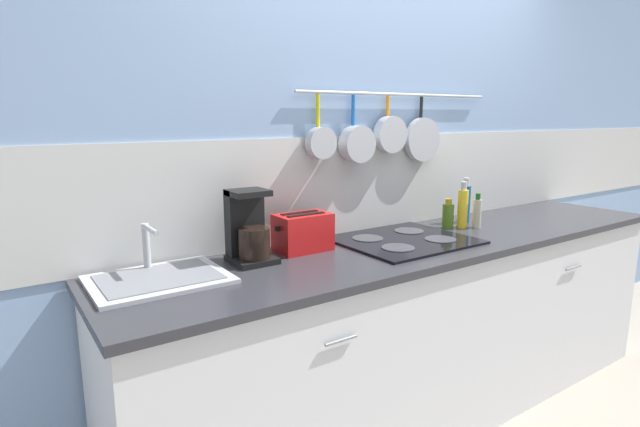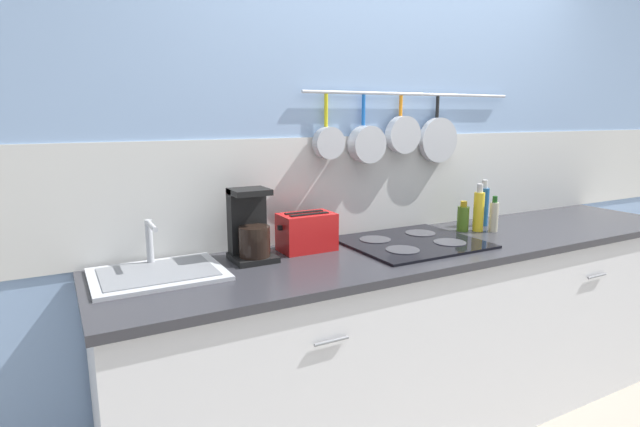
# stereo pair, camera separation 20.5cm
# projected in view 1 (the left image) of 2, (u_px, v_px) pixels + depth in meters

# --- Properties ---
(ground_plane) EXTENTS (12.00, 12.00, 0.00)m
(ground_plane) POSITION_uv_depth(u_px,v_px,m) (421.00, 412.00, 2.63)
(ground_plane) COLOR #9E9384
(wall_back) EXTENTS (7.20, 0.16, 2.60)m
(wall_back) POSITION_uv_depth(u_px,v_px,m) (380.00, 164.00, 2.68)
(wall_back) COLOR #84A3CC
(wall_back) RESTS_ON ground_plane
(cabinet_base) EXTENTS (3.09, 0.64, 0.90)m
(cabinet_base) POSITION_uv_depth(u_px,v_px,m) (424.00, 332.00, 2.54)
(cabinet_base) COLOR silver
(cabinet_base) RESTS_ON ground_plane
(countertop) EXTENTS (3.13, 0.66, 0.03)m
(countertop) POSITION_uv_depth(u_px,v_px,m) (428.00, 243.00, 2.45)
(countertop) COLOR #2D2D33
(countertop) RESTS_ON cabinet_base
(sink_basin) EXTENTS (0.49, 0.38, 0.19)m
(sink_basin) POSITION_uv_depth(u_px,v_px,m) (158.00, 277.00, 1.84)
(sink_basin) COLOR #B7BABF
(sink_basin) RESTS_ON countertop
(coffee_maker) EXTENTS (0.17, 0.18, 0.30)m
(coffee_maker) POSITION_uv_depth(u_px,v_px,m) (249.00, 232.00, 2.07)
(coffee_maker) COLOR black
(coffee_maker) RESTS_ON countertop
(toaster) EXTENTS (0.26, 0.15, 0.17)m
(toaster) POSITION_uv_depth(u_px,v_px,m) (303.00, 232.00, 2.24)
(toaster) COLOR red
(toaster) RESTS_ON countertop
(cooktop) EXTENTS (0.62, 0.53, 0.01)m
(cooktop) POSITION_uv_depth(u_px,v_px,m) (404.00, 240.00, 2.42)
(cooktop) COLOR black
(cooktop) RESTS_ON countertop
(bottle_dish_soap) EXTENTS (0.06, 0.06, 0.16)m
(bottle_dish_soap) POSITION_uv_depth(u_px,v_px,m) (448.00, 215.00, 2.70)
(bottle_dish_soap) COLOR #4C721E
(bottle_dish_soap) RESTS_ON countertop
(bottle_cooking_wine) EXTENTS (0.06, 0.06, 0.25)m
(bottle_cooking_wine) POSITION_uv_depth(u_px,v_px,m) (463.00, 207.00, 2.70)
(bottle_cooking_wine) COLOR yellow
(bottle_cooking_wine) RESTS_ON countertop
(bottle_vinegar) EXTENTS (0.05, 0.05, 0.19)m
(bottle_vinegar) POSITION_uv_depth(u_px,v_px,m) (477.00, 213.00, 2.70)
(bottle_vinegar) COLOR #BFB799
(bottle_vinegar) RESTS_ON countertop
(bottle_sesame_oil) EXTENTS (0.06, 0.06, 0.25)m
(bottle_sesame_oil) POSITION_uv_depth(u_px,v_px,m) (465.00, 203.00, 2.84)
(bottle_sesame_oil) COLOR navy
(bottle_sesame_oil) RESTS_ON countertop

